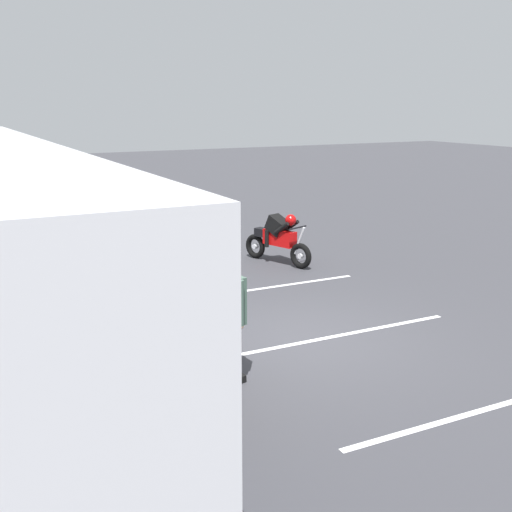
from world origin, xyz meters
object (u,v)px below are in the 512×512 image
at_px(spectator_far_left, 230,309).
at_px(spectator_centre, 156,282).
at_px(spectator_left, 201,291).
at_px(parked_motorcycle_silver, 179,384).
at_px(stunt_motorcycle, 278,238).

xyz_separation_m(spectator_far_left, spectator_centre, (1.97, 0.37, -0.07)).
xyz_separation_m(spectator_left, parked_motorcycle_silver, (-1.61, 0.98, -0.58)).
distance_m(spectator_left, stunt_motorcycle, 5.90).
height_order(spectator_centre, parked_motorcycle_silver, spectator_centre).
bearing_deg(spectator_left, spectator_far_left, -177.97).
bearing_deg(spectator_left, stunt_motorcycle, -40.68).
height_order(spectator_left, parked_motorcycle_silver, spectator_left).
bearing_deg(spectator_left, spectator_centre, 17.79).
bearing_deg(parked_motorcycle_silver, spectator_far_left, -55.96).
relative_size(spectator_left, parked_motorcycle_silver, 0.87).
bearing_deg(stunt_motorcycle, spectator_left, 139.32).
bearing_deg(parked_motorcycle_silver, spectator_centre, -13.68).
xyz_separation_m(spectator_centre, parked_motorcycle_silver, (-2.65, 0.64, -0.50)).
height_order(spectator_far_left, spectator_left, spectator_left).
height_order(spectator_centre, stunt_motorcycle, spectator_centre).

